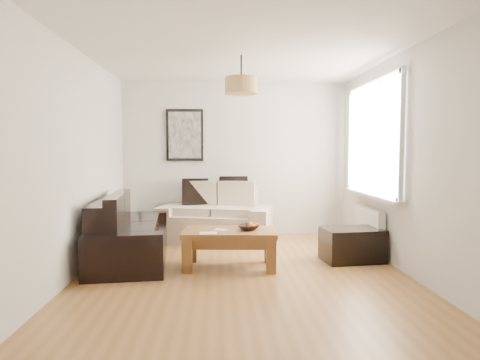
{
  "coord_description": "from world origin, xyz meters",
  "views": [
    {
      "loc": [
        -0.28,
        -4.79,
        1.43
      ],
      "look_at": [
        0.0,
        0.6,
        1.05
      ],
      "focal_mm": 30.79,
      "sensor_mm": 36.0,
      "label": 1
    }
  ],
  "objects": [
    {
      "name": "floor",
      "position": [
        0.0,
        0.0,
        0.0
      ],
      "size": [
        4.5,
        4.5,
        0.0
      ],
      "primitive_type": "plane",
      "color": "brown",
      "rests_on": "ground"
    },
    {
      "name": "ceiling",
      "position": [
        0.0,
        0.0,
        2.6
      ],
      "size": [
        3.8,
        4.5,
        0.0
      ],
      "primitive_type": null,
      "color": "white",
      "rests_on": "floor"
    },
    {
      "name": "wall_back",
      "position": [
        0.0,
        2.25,
        1.3
      ],
      "size": [
        3.8,
        0.04,
        2.6
      ],
      "primitive_type": null,
      "color": "silver",
      "rests_on": "floor"
    },
    {
      "name": "wall_front",
      "position": [
        0.0,
        -2.25,
        1.3
      ],
      "size": [
        3.8,
        0.04,
        2.6
      ],
      "primitive_type": null,
      "color": "silver",
      "rests_on": "floor"
    },
    {
      "name": "wall_left",
      "position": [
        -1.9,
        0.0,
        1.3
      ],
      "size": [
        0.04,
        4.5,
        2.6
      ],
      "primitive_type": null,
      "color": "silver",
      "rests_on": "floor"
    },
    {
      "name": "wall_right",
      "position": [
        1.9,
        0.0,
        1.3
      ],
      "size": [
        0.04,
        4.5,
        2.6
      ],
      "primitive_type": null,
      "color": "silver",
      "rests_on": "floor"
    },
    {
      "name": "window_bay",
      "position": [
        1.86,
        0.8,
        1.6
      ],
      "size": [
        0.14,
        1.9,
        1.6
      ],
      "primitive_type": null,
      "color": "white",
      "rests_on": "wall_right"
    },
    {
      "name": "radiator",
      "position": [
        1.82,
        0.8,
        0.38
      ],
      "size": [
        0.1,
        0.9,
        0.52
      ],
      "primitive_type": "cube",
      "color": "white",
      "rests_on": "wall_right"
    },
    {
      "name": "poster",
      "position": [
        -0.85,
        2.22,
        1.7
      ],
      "size": [
        0.62,
        0.04,
        0.87
      ],
      "primitive_type": null,
      "color": "black",
      "rests_on": "wall_back"
    },
    {
      "name": "pendant_shade",
      "position": [
        0.0,
        0.3,
        2.23
      ],
      "size": [
        0.4,
        0.4,
        0.2
      ],
      "primitive_type": "cylinder",
      "color": "tan",
      "rests_on": "ceiling"
    },
    {
      "name": "loveseat_cream",
      "position": [
        -0.33,
        1.78,
        0.43
      ],
      "size": [
        1.92,
        1.33,
        0.87
      ],
      "primitive_type": null,
      "rotation": [
        0.0,
        0.0,
        -0.24
      ],
      "color": "beige",
      "rests_on": "floor"
    },
    {
      "name": "sofa_leather",
      "position": [
        -1.43,
        0.56,
        0.4
      ],
      "size": [
        1.08,
        1.92,
        0.79
      ],
      "primitive_type": null,
      "rotation": [
        0.0,
        0.0,
        1.67
      ],
      "color": "black",
      "rests_on": "floor"
    },
    {
      "name": "coffee_table",
      "position": [
        -0.15,
        0.19,
        0.23
      ],
      "size": [
        1.17,
        0.69,
        0.46
      ],
      "primitive_type": null,
      "rotation": [
        0.0,
        0.0,
        -0.06
      ],
      "color": "brown",
      "rests_on": "floor"
    },
    {
      "name": "ottoman",
      "position": [
        1.45,
        0.4,
        0.21
      ],
      "size": [
        0.8,
        0.57,
        0.43
      ],
      "primitive_type": "cube",
      "rotation": [
        0.0,
        0.0,
        0.12
      ],
      "color": "black",
      "rests_on": "floor"
    },
    {
      "name": "cushion_left",
      "position": [
        -0.67,
        1.99,
        0.76
      ],
      "size": [
        0.44,
        0.16,
        0.43
      ],
      "primitive_type": "cube",
      "rotation": [
        0.0,
        0.0,
        0.06
      ],
      "color": "black",
      "rests_on": "loveseat_cream"
    },
    {
      "name": "cushion_right",
      "position": [
        -0.03,
        1.99,
        0.77
      ],
      "size": [
        0.47,
        0.17,
        0.46
      ],
      "primitive_type": "cube",
      "rotation": [
        0.0,
        0.0,
        0.07
      ],
      "color": "black",
      "rests_on": "loveseat_cream"
    },
    {
      "name": "fruit_bowl",
      "position": [
        0.08,
        0.19,
        0.5
      ],
      "size": [
        0.33,
        0.33,
        0.06
      ],
      "primitive_type": "imported",
      "rotation": [
        0.0,
        0.0,
        0.3
      ],
      "color": "black",
      "rests_on": "coffee_table"
    },
    {
      "name": "orange_a",
      "position": [
        0.13,
        0.21,
        0.5
      ],
      "size": [
        0.09,
        0.09,
        0.08
      ],
      "primitive_type": "sphere",
      "rotation": [
        0.0,
        0.0,
        0.18
      ],
      "color": "orange",
      "rests_on": "fruit_bowl"
    },
    {
      "name": "orange_b",
      "position": [
        0.19,
        0.26,
        0.5
      ],
      "size": [
        0.07,
        0.07,
        0.06
      ],
      "primitive_type": "sphere",
      "rotation": [
        0.0,
        0.0,
        -0.14
      ],
      "color": "orange",
      "rests_on": "fruit_bowl"
    },
    {
      "name": "orange_c",
      "position": [
        0.11,
        0.28,
        0.5
      ],
      "size": [
        0.1,
        0.1,
        0.08
      ],
      "primitive_type": "sphere",
      "rotation": [
        0.0,
        0.0,
        -0.27
      ],
      "color": "#FF5515",
      "rests_on": "fruit_bowl"
    },
    {
      "name": "papers",
      "position": [
        -0.4,
        0.01,
        0.47
      ],
      "size": [
        0.21,
        0.15,
        0.01
      ],
      "primitive_type": "cube",
      "rotation": [
        0.0,
        0.0,
        0.03
      ],
      "color": "silver",
      "rests_on": "coffee_table"
    }
  ]
}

